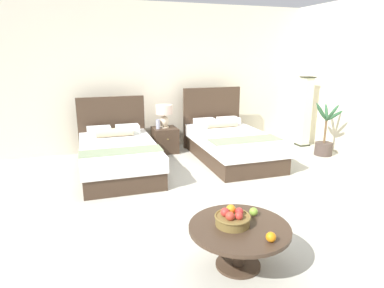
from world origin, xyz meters
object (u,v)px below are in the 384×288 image
at_px(table_lamp, 164,113).
at_px(nightstand, 165,140).
at_px(bed_near_window, 118,155).
at_px(potted_palm, 324,141).
at_px(loose_apple, 254,212).
at_px(loose_orange, 271,237).
at_px(floor_lamp_corner, 305,112).
at_px(bed_near_corner, 230,143).
at_px(coffee_table, 239,234).
at_px(fruit_bowl, 232,218).
at_px(vase, 158,124).

bearing_deg(table_lamp, nightstand, -90.00).
distance_m(bed_near_window, potted_palm, 3.88).
xyz_separation_m(nightstand, loose_apple, (-0.09, -3.71, 0.20)).
bearing_deg(loose_orange, nightstand, 87.50).
relative_size(loose_orange, floor_lamp_corner, 0.06).
bearing_deg(nightstand, bed_near_corner, -38.55).
height_order(coffee_table, loose_orange, loose_orange).
relative_size(fruit_bowl, loose_orange, 3.85).
relative_size(bed_near_window, table_lamp, 4.64).
bearing_deg(floor_lamp_corner, table_lamp, 170.60).
bearing_deg(floor_lamp_corner, loose_orange, -129.82).
bearing_deg(loose_apple, nightstand, 88.63).
bearing_deg(table_lamp, coffee_table, -94.54).
height_order(vase, floor_lamp_corner, floor_lamp_corner).
bearing_deg(coffee_table, table_lamp, 85.46).
bearing_deg(loose_apple, bed_near_corner, 68.79).
xyz_separation_m(fruit_bowl, potted_palm, (3.20, 2.60, -0.19)).
relative_size(coffee_table, potted_palm, 0.89).
distance_m(coffee_table, potted_palm, 4.11).
height_order(nightstand, potted_palm, potted_palm).
xyz_separation_m(nightstand, coffee_table, (-0.31, -3.84, 0.08)).
bearing_deg(loose_orange, fruit_bowl, 116.04).
xyz_separation_m(bed_near_window, potted_palm, (3.86, -0.37, 0.00)).
relative_size(bed_near_corner, potted_palm, 2.07).
relative_size(bed_near_corner, fruit_bowl, 6.51).
bearing_deg(bed_near_corner, loose_orange, -109.94).
bearing_deg(fruit_bowl, loose_orange, -63.96).
xyz_separation_m(floor_lamp_corner, potted_palm, (-0.06, -0.74, -0.44)).
distance_m(bed_near_window, vase, 1.21).
xyz_separation_m(bed_near_corner, fruit_bowl, (-1.39, -2.98, 0.18)).
bearing_deg(vase, nightstand, 15.95).
relative_size(loose_apple, floor_lamp_corner, 0.06).
bearing_deg(floor_lamp_corner, bed_near_window, -174.70).
bearing_deg(bed_near_corner, table_lamp, 140.77).
bearing_deg(coffee_table, potted_palm, 40.06).
xyz_separation_m(loose_orange, potted_palm, (3.02, 2.97, -0.16)).
bearing_deg(bed_near_window, fruit_bowl, -77.53).
bearing_deg(bed_near_window, loose_orange, -75.96).
height_order(bed_near_window, nightstand, bed_near_window).
relative_size(vase, floor_lamp_corner, 0.13).
xyz_separation_m(fruit_bowl, loose_orange, (0.18, -0.36, -0.02)).
bearing_deg(loose_orange, coffee_table, 111.55).
relative_size(vase, loose_apple, 2.24).
xyz_separation_m(bed_near_window, coffee_table, (0.71, -3.02, 0.04)).
bearing_deg(loose_orange, vase, 89.42).
bearing_deg(table_lamp, bed_near_window, -140.28).
xyz_separation_m(fruit_bowl, floor_lamp_corner, (3.26, 3.34, 0.25)).
height_order(fruit_bowl, loose_orange, fruit_bowl).
relative_size(bed_near_window, bed_near_corner, 0.97).
bearing_deg(potted_palm, loose_apple, -139.44).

